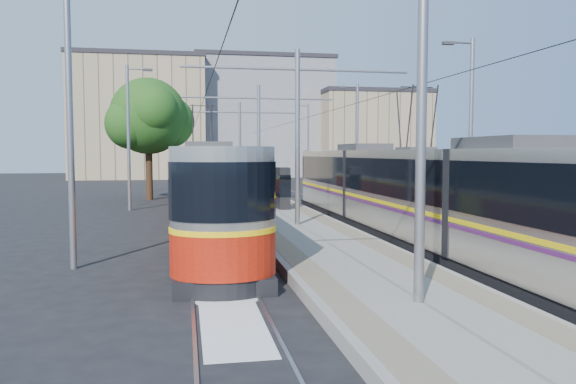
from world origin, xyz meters
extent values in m
plane|color=black|center=(0.00, 0.00, 0.00)|extent=(160.00, 160.00, 0.00)
cube|color=gray|center=(0.00, 17.00, 0.15)|extent=(4.00, 50.00, 0.30)
cube|color=gray|center=(-1.45, 17.00, 0.30)|extent=(0.70, 50.00, 0.01)
cube|color=gray|center=(1.45, 17.00, 0.30)|extent=(0.70, 50.00, 0.01)
cube|color=gray|center=(-4.32, 17.00, 0.01)|extent=(0.07, 70.00, 0.03)
cube|color=gray|center=(-2.88, 17.00, 0.01)|extent=(0.07, 70.00, 0.03)
cube|color=gray|center=(2.88, 17.00, 0.01)|extent=(0.07, 70.00, 0.03)
cube|color=gray|center=(4.32, 17.00, 0.01)|extent=(0.07, 70.00, 0.03)
cube|color=silver|center=(-3.60, -3.00, 0.01)|extent=(1.20, 5.00, 0.01)
cube|color=black|center=(-3.60, 13.92, 0.20)|extent=(2.30, 31.88, 0.40)
cube|color=beige|center=(-3.60, 13.92, 1.85)|extent=(2.40, 30.28, 2.90)
cube|color=black|center=(-3.60, 13.92, 2.35)|extent=(2.43, 30.28, 1.30)
cube|color=yellow|center=(-3.60, 13.92, 1.45)|extent=(2.43, 30.28, 0.12)
cube|color=#B31B0A|center=(-3.60, 13.92, 0.95)|extent=(2.42, 30.28, 1.10)
cube|color=#2D2D30|center=(-3.60, 13.92, 3.45)|extent=(1.68, 3.00, 0.30)
cube|color=black|center=(3.60, 4.65, 0.20)|extent=(2.30, 28.76, 0.40)
cube|color=beige|center=(3.60, 4.65, 1.85)|extent=(2.40, 27.16, 2.90)
cube|color=black|center=(3.60, 4.65, 2.35)|extent=(2.43, 27.16, 1.30)
cube|color=#DCBA0B|center=(3.60, 4.65, 1.45)|extent=(2.43, 27.16, 0.12)
cube|color=#47164F|center=(3.60, 4.65, 1.30)|extent=(2.43, 27.16, 0.10)
cube|color=#2D2D30|center=(3.60, 4.65, 3.45)|extent=(1.68, 3.00, 0.30)
cylinder|color=gray|center=(0.00, -4.00, 3.80)|extent=(0.20, 0.20, 7.00)
cylinder|color=gray|center=(0.00, 8.00, 3.80)|extent=(0.20, 0.20, 7.00)
cylinder|color=gray|center=(0.00, 8.00, 6.50)|extent=(9.20, 0.10, 0.10)
cylinder|color=gray|center=(0.00, 20.00, 3.80)|extent=(0.20, 0.20, 7.00)
cylinder|color=gray|center=(0.00, 20.00, 6.50)|extent=(9.20, 0.10, 0.10)
cylinder|color=gray|center=(0.00, 32.00, 3.80)|extent=(0.20, 0.20, 7.00)
cylinder|color=gray|center=(0.00, 32.00, 6.50)|extent=(9.20, 0.10, 0.10)
cylinder|color=black|center=(-3.60, 17.00, 5.55)|extent=(0.02, 70.00, 0.02)
cylinder|color=black|center=(3.60, 17.00, 5.55)|extent=(0.02, 70.00, 0.02)
cylinder|color=gray|center=(-7.50, 2.00, 4.00)|extent=(0.18, 0.18, 8.00)
cylinder|color=gray|center=(-7.50, 18.00, 4.00)|extent=(0.18, 0.18, 8.00)
cube|color=#2D2D30|center=(-6.40, 18.00, 7.75)|extent=(0.50, 0.22, 0.12)
cylinder|color=gray|center=(-7.50, 34.00, 4.00)|extent=(0.18, 0.18, 8.00)
cube|color=#2D2D30|center=(-6.40, 34.00, 7.75)|extent=(0.50, 0.22, 0.12)
cylinder|color=gray|center=(7.50, 8.00, 4.00)|extent=(0.18, 0.18, 8.00)
cube|color=#2D2D30|center=(6.40, 8.00, 7.75)|extent=(0.50, 0.22, 0.12)
cylinder|color=gray|center=(7.50, 24.00, 4.00)|extent=(0.18, 0.18, 8.00)
cube|color=#2D2D30|center=(6.40, 24.00, 7.75)|extent=(0.50, 0.22, 0.12)
cylinder|color=gray|center=(7.50, 40.00, 4.00)|extent=(0.18, 0.18, 8.00)
cube|color=#2D2D30|center=(6.40, 40.00, 7.75)|extent=(0.50, 0.22, 0.12)
cube|color=black|center=(0.51, 14.29, 1.37)|extent=(0.61, 0.96, 2.15)
cube|color=black|center=(0.51, 14.29, 1.51)|extent=(0.65, 1.00, 1.12)
cylinder|color=#382314|center=(-6.86, 25.06, 1.71)|extent=(0.47, 0.47, 3.42)
sphere|color=#123E11|center=(-6.86, 25.06, 5.67)|extent=(5.13, 5.13, 5.13)
sphere|color=#123E11|center=(-5.58, 25.92, 5.35)|extent=(3.64, 3.64, 3.64)
cube|color=tan|center=(-10.00, 60.00, 7.33)|extent=(16.00, 12.00, 14.67)
cube|color=#262328|center=(-10.00, 60.00, 14.92)|extent=(16.32, 12.24, 0.50)
cube|color=gray|center=(6.00, 64.00, 7.73)|extent=(18.00, 14.00, 15.46)
cube|color=#262328|center=(6.00, 64.00, 15.71)|extent=(18.36, 14.28, 0.50)
cube|color=tan|center=(20.00, 58.00, 5.42)|extent=(14.00, 10.00, 10.84)
cube|color=#262328|center=(20.00, 58.00, 11.09)|extent=(14.28, 10.20, 0.50)
camera|label=1|loc=(-4.44, -14.11, 3.20)|focal=35.00mm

